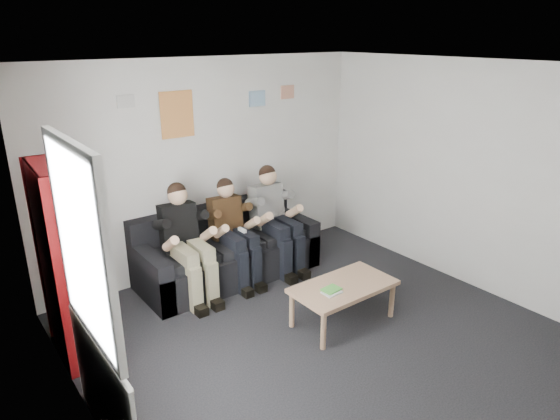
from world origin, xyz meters
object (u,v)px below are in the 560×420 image
Objects in this scene: person_left at (187,243)px; coffee_table at (343,289)px; sofa at (227,253)px; person_middle at (234,232)px; person_right at (276,220)px; bookshelf at (64,264)px.

coffee_table is at bearing -46.89° from person_left.
sofa is at bearing 25.64° from person_left.
person_right is (0.63, -0.00, 0.02)m from person_middle.
person_right reaches higher than coffee_table.
bookshelf reaches higher than person_left.
person_left reaches higher than coffee_table.
person_right is at bearing 9.48° from bookshelf.
sofa is at bearing 17.04° from bookshelf.
person_right is at bearing 81.96° from coffee_table.
person_middle reaches higher than coffee_table.
person_middle is (2.04, 0.31, -0.29)m from bookshelf.
sofa is at bearing 96.31° from person_middle.
bookshelf is 2.79m from coffee_table.
sofa is at bearing 104.05° from coffee_table.
sofa reaches higher than coffee_table.
bookshelf is 1.39× the size of person_right.
person_right reaches higher than person_left.
bookshelf is at bearing -159.99° from person_left.
sofa is 1.20× the size of bookshelf.
person_right is at bearing 7.68° from person_left.
bookshelf reaches higher than coffee_table.
person_left reaches higher than sofa.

